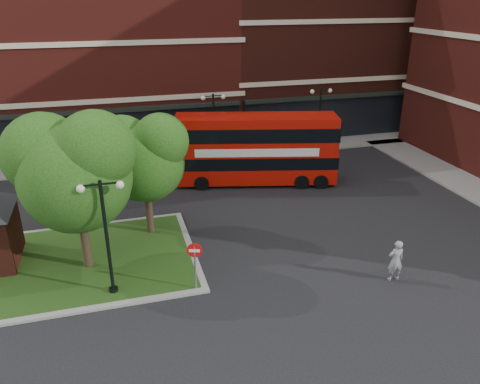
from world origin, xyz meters
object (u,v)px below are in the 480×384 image
object	(u,v)px
woman	(396,261)
car_white	(301,141)
bus	(256,145)
car_silver	(84,164)

from	to	relation	value
woman	car_white	world-z (taller)	woman
bus	woman	xyz separation A→B (m)	(2.34, -12.22, -1.58)
car_silver	car_white	size ratio (longest dim) A/B	1.15
woman	car_silver	world-z (taller)	woman
woman	car_silver	size ratio (longest dim) A/B	0.41
car_white	woman	bearing A→B (deg)	173.62
bus	car_silver	xyz separation A→B (m)	(-10.64, 4.26, -1.74)
bus	car_silver	bearing A→B (deg)	172.13
woman	car_white	distance (m)	18.27
bus	car_white	distance (m)	8.21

